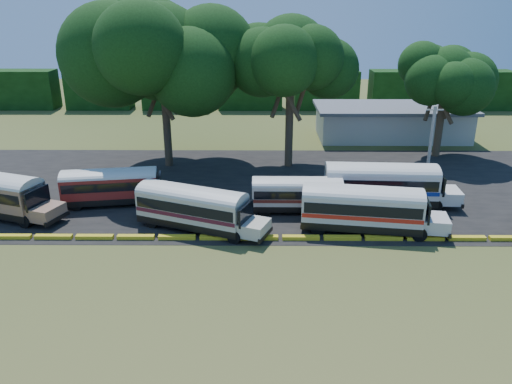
{
  "coord_description": "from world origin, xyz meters",
  "views": [
    {
      "loc": [
        1.48,
        -31.55,
        16.24
      ],
      "look_at": [
        1.21,
        6.0,
        1.77
      ],
      "focal_mm": 35.0,
      "sensor_mm": 36.0,
      "label": 1
    }
  ],
  "objects_px": {
    "bus_red": "(113,184)",
    "bus_cream_west": "(195,206)",
    "bus_white_red": "(365,207)",
    "tree_west": "(162,53)"
  },
  "relations": [
    {
      "from": "bus_red",
      "to": "bus_cream_west",
      "type": "bearing_deg",
      "value": -42.02
    },
    {
      "from": "bus_red",
      "to": "bus_cream_west",
      "type": "xyz_separation_m",
      "value": [
        7.47,
        -4.87,
        0.1
      ]
    },
    {
      "from": "bus_red",
      "to": "tree_west",
      "type": "bearing_deg",
      "value": 66.39
    },
    {
      "from": "bus_red",
      "to": "bus_cream_west",
      "type": "distance_m",
      "value": 8.92
    },
    {
      "from": "bus_cream_west",
      "to": "bus_white_red",
      "type": "bearing_deg",
      "value": 20.97
    },
    {
      "from": "bus_cream_west",
      "to": "bus_white_red",
      "type": "height_order",
      "value": "bus_white_red"
    },
    {
      "from": "bus_red",
      "to": "bus_cream_west",
      "type": "height_order",
      "value": "bus_cream_west"
    },
    {
      "from": "bus_red",
      "to": "tree_west",
      "type": "xyz_separation_m",
      "value": [
        2.82,
        10.74,
        9.69
      ]
    },
    {
      "from": "bus_cream_west",
      "to": "tree_west",
      "type": "bearing_deg",
      "value": 128.72
    },
    {
      "from": "bus_red",
      "to": "bus_white_red",
      "type": "distance_m",
      "value": 20.77
    }
  ]
}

